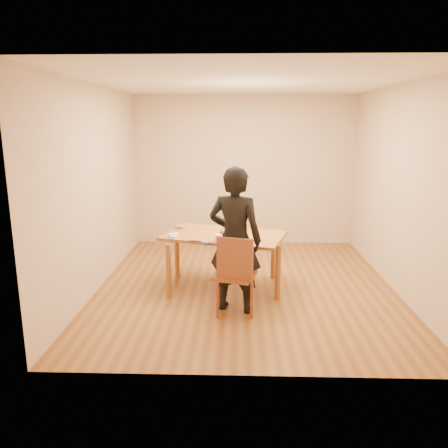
{
  "coord_description": "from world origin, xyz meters",
  "views": [
    {
      "loc": [
        -0.11,
        -5.73,
        2.18
      ],
      "look_at": [
        -0.29,
        -0.14,
        0.9
      ],
      "focal_mm": 35.0,
      "sensor_mm": 36.0,
      "label": 1
    }
  ],
  "objects_px": {
    "dining_table": "(224,236)",
    "cake": "(230,229)",
    "cake_plate": "(230,233)",
    "person": "(235,240)",
    "dining_chair": "(235,275)"
  },
  "relations": [
    {
      "from": "dining_table",
      "to": "cake_plate",
      "type": "bearing_deg",
      "value": 46.89
    },
    {
      "from": "cake_plate",
      "to": "person",
      "type": "height_order",
      "value": "person"
    },
    {
      "from": "cake_plate",
      "to": "person",
      "type": "bearing_deg",
      "value": -84.85
    },
    {
      "from": "dining_table",
      "to": "dining_chair",
      "type": "relative_size",
      "value": 3.37
    },
    {
      "from": "dining_chair",
      "to": "cake_plate",
      "type": "relative_size",
      "value": 1.59
    },
    {
      "from": "dining_table",
      "to": "person",
      "type": "xyz_separation_m",
      "value": [
        0.15,
        -0.73,
        0.14
      ]
    },
    {
      "from": "cake_plate",
      "to": "cake",
      "type": "xyz_separation_m",
      "value": [
        0.0,
        -0.0,
        0.05
      ]
    },
    {
      "from": "cake_plate",
      "to": "person",
      "type": "distance_m",
      "value": 0.79
    },
    {
      "from": "dining_table",
      "to": "cake",
      "type": "xyz_separation_m",
      "value": [
        0.08,
        0.05,
        0.08
      ]
    },
    {
      "from": "dining_chair",
      "to": "person",
      "type": "distance_m",
      "value": 0.42
    },
    {
      "from": "dining_chair",
      "to": "cake_plate",
      "type": "height_order",
      "value": "cake_plate"
    },
    {
      "from": "dining_table",
      "to": "cake",
      "type": "distance_m",
      "value": 0.12
    },
    {
      "from": "cake",
      "to": "person",
      "type": "distance_m",
      "value": 0.78
    },
    {
      "from": "dining_table",
      "to": "cake",
      "type": "bearing_deg",
      "value": 46.89
    },
    {
      "from": "dining_chair",
      "to": "person",
      "type": "relative_size",
      "value": 0.26
    }
  ]
}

